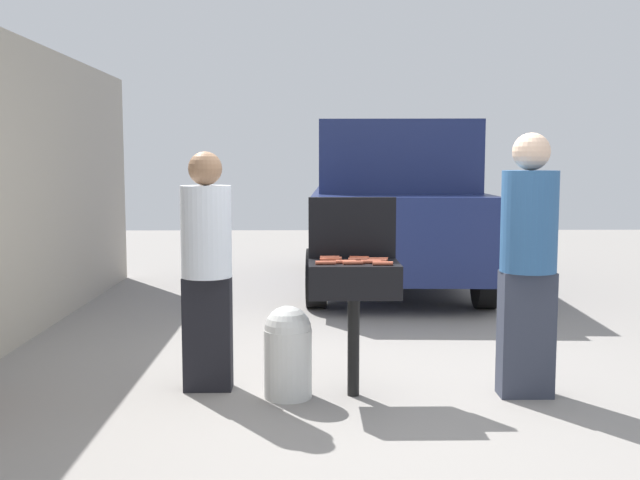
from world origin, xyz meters
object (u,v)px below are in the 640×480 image
at_px(hot_dog_6, 353,263).
at_px(hot_dog_7, 332,259).
at_px(hot_dog_11, 371,262).
at_px(propane_tank, 288,350).
at_px(hot_dog_5, 325,263).
at_px(hot_dog_9, 378,259).
at_px(parked_minivan, 391,205).
at_px(person_left, 207,262).
at_px(hot_dog_10, 330,258).
at_px(hot_dog_8, 377,261).
at_px(hot_dog_0, 383,263).
at_px(hot_dog_4, 330,260).
at_px(person_right, 528,255).
at_px(hot_dog_3, 358,259).
at_px(hot_dog_1, 346,262).
at_px(bbq_grill, 354,283).
at_px(hot_dog_2, 359,258).

height_order(hot_dog_6, hot_dog_7, same).
distance_m(hot_dog_11, propane_tank, 0.81).
relative_size(hot_dog_5, hot_dog_7, 1.00).
height_order(hot_dog_9, hot_dog_11, same).
bearing_deg(parked_minivan, person_left, 70.36).
xyz_separation_m(hot_dog_6, hot_dog_11, (0.12, 0.04, 0.00)).
distance_m(hot_dog_6, hot_dog_10, 0.29).
distance_m(hot_dog_8, hot_dog_9, 0.09).
height_order(hot_dog_0, hot_dog_7, same).
relative_size(hot_dog_4, propane_tank, 0.21).
relative_size(hot_dog_6, hot_dog_9, 1.00).
xyz_separation_m(hot_dog_7, hot_dog_8, (0.29, -0.13, 0.00)).
distance_m(hot_dog_11, person_right, 1.05).
relative_size(hot_dog_3, parked_minivan, 0.03).
distance_m(hot_dog_7, hot_dog_8, 0.31).
distance_m(hot_dog_1, hot_dog_10, 0.23).
relative_size(hot_dog_0, hot_dog_7, 1.00).
relative_size(hot_dog_3, hot_dog_10, 1.00).
distance_m(bbq_grill, person_left, 1.01).
relative_size(hot_dog_1, hot_dog_2, 1.00).
distance_m(bbq_grill, hot_dog_10, 0.26).
relative_size(hot_dog_6, hot_dog_8, 1.00).
distance_m(hot_dog_5, hot_dog_10, 0.26).
height_order(hot_dog_6, hot_dog_11, same).
bearing_deg(propane_tank, hot_dog_4, 12.21).
height_order(hot_dog_5, person_right, person_right).
xyz_separation_m(bbq_grill, hot_dog_9, (0.16, 0.05, 0.15)).
bearing_deg(hot_dog_4, hot_dog_6, -43.88).
bearing_deg(hot_dog_5, hot_dog_11, 8.39).
relative_size(hot_dog_9, hot_dog_10, 1.00).
xyz_separation_m(hot_dog_2, hot_dog_7, (-0.19, -0.03, 0.00)).
bearing_deg(bbq_grill, hot_dog_10, 138.01).
bearing_deg(hot_dog_3, hot_dog_9, 2.11).
bearing_deg(bbq_grill, person_right, -1.22).
bearing_deg(hot_dog_9, hot_dog_7, 172.28).
distance_m(hot_dog_10, person_left, 0.84).
relative_size(hot_dog_3, person_right, 0.07).
bearing_deg(hot_dog_2, hot_dog_9, -31.78).
relative_size(hot_dog_8, propane_tank, 0.21).
height_order(hot_dog_1, hot_dog_8, same).
bearing_deg(propane_tank, hot_dog_6, -10.72).
relative_size(hot_dog_5, hot_dog_9, 1.00).
bearing_deg(hot_dog_6, hot_dog_3, 74.72).
xyz_separation_m(hot_dog_9, person_right, (0.99, -0.07, 0.04)).
bearing_deg(hot_dog_4, hot_dog_5, -102.39).
bearing_deg(hot_dog_4, propane_tank, -167.79).
height_order(hot_dog_1, hot_dog_5, same).
bearing_deg(hot_dog_11, parked_minivan, 81.98).
xyz_separation_m(hot_dog_2, hot_dog_4, (-0.20, -0.09, 0.00)).
bearing_deg(hot_dog_10, hot_dog_2, -5.26).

